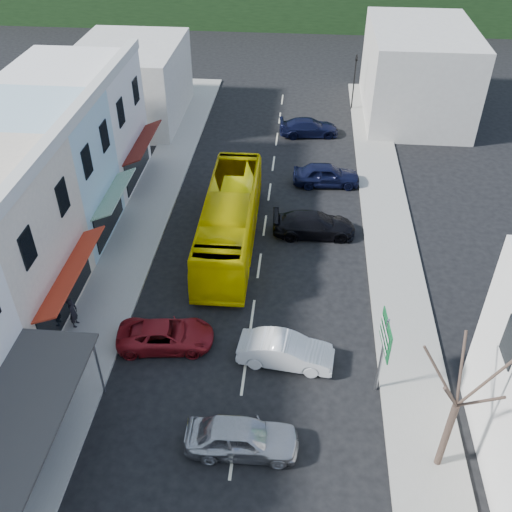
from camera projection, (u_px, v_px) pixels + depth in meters
The scene contains 17 objects.
ground at pixel (244, 376), 25.47m from camera, with size 120.00×120.00×0.00m, color black.
sidewalk_left at pixel (137, 237), 33.88m from camera, with size 3.00×52.00×0.15m, color gray.
sidewalk_right at pixel (392, 250), 32.80m from camera, with size 3.00×52.00×0.15m, color gray.
shopfront_row at pixel (0, 225), 27.89m from camera, with size 8.25×30.00×8.00m.
distant_block_left at pixel (131, 82), 45.88m from camera, with size 8.00×10.00×6.00m, color #B7B2A8.
distant_block_right at pixel (417, 72), 46.30m from camera, with size 8.00×12.00×7.00m, color #B7B2A8.
bus at pixel (230, 221), 32.57m from camera, with size 2.50×11.60×3.10m, color #EED501.
car_silver at pixel (242, 438), 22.10m from camera, with size 1.80×4.40×1.40m, color #ABABB0.
car_white at pixel (286, 351), 25.72m from camera, with size 1.80×4.40×1.40m, color silver.
car_red at pixel (166, 334), 26.58m from camera, with size 1.90×4.60×1.40m, color maroon.
car_black_near at pixel (314, 225), 33.79m from camera, with size 1.84×4.50×1.40m, color black.
car_navy_mid at pixel (326, 175), 38.48m from camera, with size 1.80×4.40×1.40m, color black.
car_navy_far at pixel (309, 127), 44.60m from camera, with size 1.84×4.50×1.40m, color black.
pedestrian_left at pixel (73, 312), 27.34m from camera, with size 0.60×0.40×1.70m, color black.
direction_sign at pixel (382, 356), 23.61m from camera, with size 0.35×1.89×4.17m, color #0E5526, non-canonical shape.
street_tree at pixel (456, 406), 19.80m from camera, with size 2.37×2.37×7.16m, color #352720, non-canonical shape.
traffic_signal at pixel (354, 83), 47.58m from camera, with size 0.77×1.05×4.71m, color black, non-canonical shape.
Camera 1 is at (2.07, -16.86, 19.74)m, focal length 40.00 mm.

